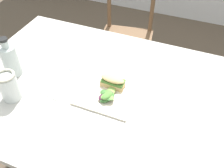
{
  "coord_description": "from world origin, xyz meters",
  "views": [
    {
      "loc": [
        0.27,
        -0.82,
        1.55
      ],
      "look_at": [
        -0.03,
        -0.06,
        0.76
      ],
      "focal_mm": 39.89,
      "sensor_mm": 36.0,
      "label": 1
    }
  ],
  "objects_px": {
    "chair_wooden_far": "(126,37)",
    "plate_lunch": "(109,92)",
    "fork_on_napkin": "(64,78)",
    "bottle_cold_brew": "(11,62)",
    "sandwich_half_front": "(113,81)",
    "dining_table": "(104,106)",
    "mason_jar_iced_tea": "(9,87)"
  },
  "relations": [
    {
      "from": "chair_wooden_far",
      "to": "plate_lunch",
      "type": "height_order",
      "value": "chair_wooden_far"
    },
    {
      "from": "chair_wooden_far",
      "to": "fork_on_napkin",
      "type": "height_order",
      "value": "chair_wooden_far"
    },
    {
      "from": "fork_on_napkin",
      "to": "bottle_cold_brew",
      "type": "xyz_separation_m",
      "value": [
        -0.24,
        -0.05,
        0.07
      ]
    },
    {
      "from": "chair_wooden_far",
      "to": "plate_lunch",
      "type": "xyz_separation_m",
      "value": [
        0.22,
        -0.87,
        0.3
      ]
    },
    {
      "from": "sandwich_half_front",
      "to": "fork_on_napkin",
      "type": "height_order",
      "value": "sandwich_half_front"
    },
    {
      "from": "dining_table",
      "to": "sandwich_half_front",
      "type": "bearing_deg",
      "value": 43.29
    },
    {
      "from": "dining_table",
      "to": "chair_wooden_far",
      "type": "distance_m",
      "value": 0.9
    },
    {
      "from": "mason_jar_iced_tea",
      "to": "plate_lunch",
      "type": "bearing_deg",
      "value": 25.73
    },
    {
      "from": "plate_lunch",
      "to": "mason_jar_iced_tea",
      "type": "bearing_deg",
      "value": -154.27
    },
    {
      "from": "bottle_cold_brew",
      "to": "sandwich_half_front",
      "type": "bearing_deg",
      "value": 10.37
    },
    {
      "from": "dining_table",
      "to": "plate_lunch",
      "type": "xyz_separation_m",
      "value": [
        0.03,
        -0.01,
        0.12
      ]
    },
    {
      "from": "dining_table",
      "to": "mason_jar_iced_tea",
      "type": "relative_size",
      "value": 9.88
    },
    {
      "from": "dining_table",
      "to": "sandwich_half_front",
      "type": "height_order",
      "value": "sandwich_half_front"
    },
    {
      "from": "mason_jar_iced_tea",
      "to": "sandwich_half_front",
      "type": "bearing_deg",
      "value": 30.09
    },
    {
      "from": "sandwich_half_front",
      "to": "bottle_cold_brew",
      "type": "distance_m",
      "value": 0.49
    },
    {
      "from": "dining_table",
      "to": "chair_wooden_far",
      "type": "relative_size",
      "value": 1.55
    },
    {
      "from": "sandwich_half_front",
      "to": "dining_table",
      "type": "bearing_deg",
      "value": -136.71
    },
    {
      "from": "dining_table",
      "to": "bottle_cold_brew",
      "type": "bearing_deg",
      "value": -172.58
    },
    {
      "from": "chair_wooden_far",
      "to": "fork_on_napkin",
      "type": "distance_m",
      "value": 0.92
    },
    {
      "from": "plate_lunch",
      "to": "fork_on_napkin",
      "type": "distance_m",
      "value": 0.24
    },
    {
      "from": "bottle_cold_brew",
      "to": "mason_jar_iced_tea",
      "type": "height_order",
      "value": "bottle_cold_brew"
    },
    {
      "from": "plate_lunch",
      "to": "sandwich_half_front",
      "type": "xyz_separation_m",
      "value": [
        0.0,
        0.04,
        0.03
      ]
    },
    {
      "from": "dining_table",
      "to": "sandwich_half_front",
      "type": "xyz_separation_m",
      "value": [
        0.03,
        0.03,
        0.15
      ]
    },
    {
      "from": "dining_table",
      "to": "plate_lunch",
      "type": "height_order",
      "value": "plate_lunch"
    },
    {
      "from": "dining_table",
      "to": "mason_jar_iced_tea",
      "type": "height_order",
      "value": "mason_jar_iced_tea"
    },
    {
      "from": "chair_wooden_far",
      "to": "bottle_cold_brew",
      "type": "height_order",
      "value": "bottle_cold_brew"
    },
    {
      "from": "plate_lunch",
      "to": "bottle_cold_brew",
      "type": "xyz_separation_m",
      "value": [
        -0.48,
        -0.05,
        0.07
      ]
    },
    {
      "from": "fork_on_napkin",
      "to": "bottle_cold_brew",
      "type": "relative_size",
      "value": 0.92
    },
    {
      "from": "fork_on_napkin",
      "to": "dining_table",
      "type": "bearing_deg",
      "value": 1.15
    },
    {
      "from": "chair_wooden_far",
      "to": "mason_jar_iced_tea",
      "type": "bearing_deg",
      "value": -99.04
    },
    {
      "from": "dining_table",
      "to": "mason_jar_iced_tea",
      "type": "bearing_deg",
      "value": -151.3
    },
    {
      "from": "dining_table",
      "to": "bottle_cold_brew",
      "type": "height_order",
      "value": "bottle_cold_brew"
    }
  ]
}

